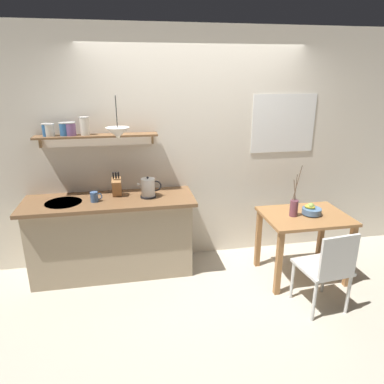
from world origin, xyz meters
The scene contains 12 objects.
ground_plane centered at (0.00, 0.00, 0.00)m, with size 14.00×14.00×0.00m, color #BCB29E.
back_wall centered at (0.20, 0.65, 1.35)m, with size 6.80×0.11×2.70m.
kitchen_counter centered at (-1.00, 0.32, 0.46)m, with size 1.83×0.63×0.91m.
wall_shelf centered at (-1.26, 0.49, 1.61)m, with size 1.29×0.20×0.32m.
dining_table centered at (1.08, -0.14, 0.61)m, with size 0.90×0.68×0.75m.
dining_chair_near centered at (1.01, -0.76, 0.48)m, with size 0.48×0.47×0.85m.
fruit_bowl centered at (1.13, -0.15, 0.80)m, with size 0.20×0.20×0.14m.
twig_vase centered at (0.93, -0.14, 0.84)m, with size 0.10×0.09×0.55m.
electric_kettle centered at (-0.58, 0.29, 1.01)m, with size 0.26×0.17×0.23m.
knife_block centered at (-0.91, 0.39, 1.02)m, with size 0.10×0.17×0.28m.
coffee_mug_by_sink centered at (-1.14, 0.24, 0.96)m, with size 0.12×0.08×0.11m.
pendant_lamp centered at (-0.86, 0.21, 1.64)m, with size 0.24×0.24×0.41m.
Camera 1 is at (-0.78, -3.37, 2.21)m, focal length 32.92 mm.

